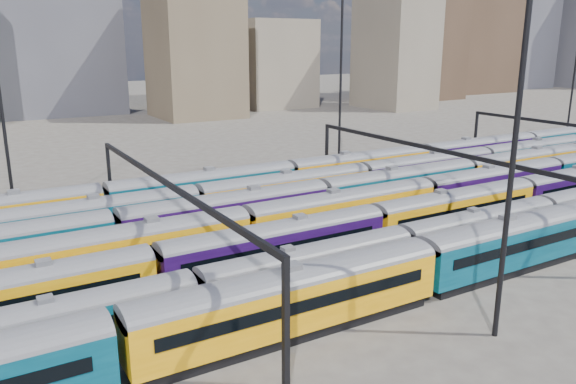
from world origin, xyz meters
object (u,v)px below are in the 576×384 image
mast_2 (516,127)px  rake_2 (455,205)px  rake_1 (402,242)px  rake_0 (422,261)px

mast_2 → rake_2: bearing=50.5°
rake_1 → rake_0: bearing=-116.9°
rake_1 → rake_2: bearing=23.3°
rake_2 → rake_1: bearing=-156.7°
rake_2 → mast_2: 24.73m
rake_0 → rake_1: rake_0 is taller
rake_2 → mast_2: size_ratio=5.76×
rake_0 → rake_2: 17.31m
rake_0 → mast_2: size_ratio=5.35×
rake_1 → mast_2: (-2.41, -12.00, 11.55)m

